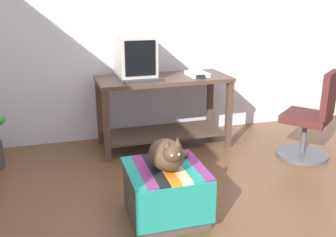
# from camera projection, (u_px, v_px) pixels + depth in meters

# --- Properties ---
(ground_plane) EXTENTS (14.00, 14.00, 0.00)m
(ground_plane) POSITION_uv_depth(u_px,v_px,m) (198.00, 228.00, 2.73)
(ground_plane) COLOR brown
(back_wall) EXTENTS (8.00, 0.10, 2.60)m
(back_wall) POSITION_uv_depth(u_px,v_px,m) (135.00, 21.00, 4.21)
(back_wall) COLOR silver
(back_wall) RESTS_ON ground_plane
(desk) EXTENTS (1.39, 0.61, 0.76)m
(desk) POSITION_uv_depth(u_px,v_px,m) (163.00, 100.00, 4.09)
(desk) COLOR #4C382D
(desk) RESTS_ON ground_plane
(tv_monitor) EXTENTS (0.38, 0.47, 0.44)m
(tv_monitor) POSITION_uv_depth(u_px,v_px,m) (135.00, 56.00, 3.96)
(tv_monitor) COLOR #BCB7A8
(tv_monitor) RESTS_ON desk
(keyboard) EXTENTS (0.41, 0.17, 0.02)m
(keyboard) POSITION_uv_depth(u_px,v_px,m) (143.00, 80.00, 3.82)
(keyboard) COLOR #333338
(keyboard) RESTS_ON desk
(book) EXTENTS (0.20, 0.27, 0.04)m
(book) POSITION_uv_depth(u_px,v_px,m) (197.00, 74.00, 4.07)
(book) COLOR white
(book) RESTS_ON desk
(ottoman_with_blanket) EXTENTS (0.55, 0.56, 0.40)m
(ottoman_with_blanket) POSITION_uv_depth(u_px,v_px,m) (166.00, 193.00, 2.80)
(ottoman_with_blanket) COLOR #4C4238
(ottoman_with_blanket) RESTS_ON ground_plane
(cat) EXTENTS (0.35, 0.36, 0.28)m
(cat) POSITION_uv_depth(u_px,v_px,m) (167.00, 154.00, 2.67)
(cat) COLOR #473323
(cat) RESTS_ON ottoman_with_blanket
(office_chair) EXTENTS (0.59, 0.59, 0.89)m
(office_chair) POSITION_uv_depth(u_px,v_px,m) (312.00, 121.00, 3.82)
(office_chair) COLOR #4C4C51
(office_chair) RESTS_ON ground_plane
(stapler) EXTENTS (0.12, 0.08, 0.04)m
(stapler) POSITION_uv_depth(u_px,v_px,m) (199.00, 77.00, 3.95)
(stapler) COLOR black
(stapler) RESTS_ON desk
(pen) EXTENTS (0.14, 0.02, 0.01)m
(pen) POSITION_uv_depth(u_px,v_px,m) (192.00, 74.00, 4.15)
(pen) COLOR black
(pen) RESTS_ON desk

